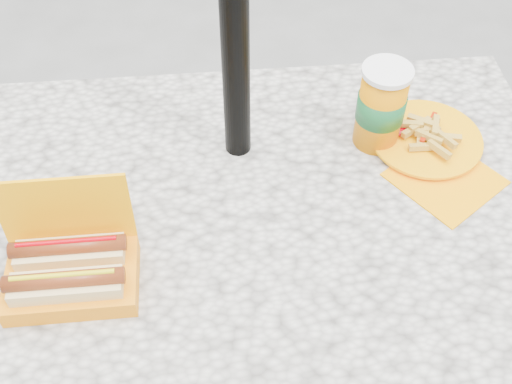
{
  "coord_description": "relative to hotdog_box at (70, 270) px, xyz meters",
  "views": [
    {
      "loc": [
        -0.05,
        -0.74,
        1.65
      ],
      "look_at": [
        0.02,
        -0.0,
        0.8
      ],
      "focal_mm": 45.0,
      "sensor_mm": 36.0,
      "label": 1
    }
  ],
  "objects": [
    {
      "name": "picnic_table",
      "position": [
        0.29,
        0.13,
        -0.15
      ],
      "size": [
        1.2,
        0.8,
        0.75
      ],
      "color": "beige",
      "rests_on": "ground"
    },
    {
      "name": "soda_cup",
      "position": [
        0.57,
        0.29,
        0.05
      ],
      "size": [
        0.09,
        0.09,
        0.18
      ],
      "rotation": [
        0.0,
        0.0,
        -0.15
      ],
      "color": "orange",
      "rests_on": "picnic_table"
    },
    {
      "name": "fries_plate",
      "position": [
        0.66,
        0.26,
        -0.03
      ],
      "size": [
        0.24,
        0.33,
        0.04
      ],
      "rotation": [
        0.0,
        0.0,
        0.41
      ],
      "color": "#FE9A01",
      "rests_on": "picnic_table"
    },
    {
      "name": "hotdog_box",
      "position": [
        0.0,
        0.0,
        0.0
      ],
      "size": [
        0.21,
        0.15,
        0.17
      ],
      "rotation": [
        0.0,
        0.0,
        0.0
      ],
      "color": "#FFA302",
      "rests_on": "picnic_table"
    }
  ]
}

